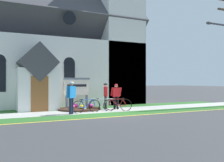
# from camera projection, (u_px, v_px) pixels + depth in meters

# --- Properties ---
(ground) EXTENTS (140.00, 140.00, 0.00)m
(ground) POSITION_uv_depth(u_px,v_px,m) (85.00, 107.00, 17.31)
(ground) COLOR #3D3D3F
(sidewalk_slab) EXTENTS (32.00, 2.07, 0.01)m
(sidewalk_slab) POSITION_uv_depth(u_px,v_px,m) (82.00, 112.00, 14.67)
(sidewalk_slab) COLOR #B7B5AD
(sidewalk_slab) RESTS_ON ground
(grass_verge) EXTENTS (32.00, 1.51, 0.01)m
(grass_verge) POSITION_uv_depth(u_px,v_px,m) (94.00, 115.00, 13.06)
(grass_verge) COLOR #2D6628
(grass_verge) RESTS_ON ground
(church_lawn) EXTENTS (24.00, 1.67, 0.01)m
(church_lawn) POSITION_uv_depth(u_px,v_px,m) (73.00, 109.00, 16.35)
(church_lawn) COLOR #2D6628
(church_lawn) RESTS_ON ground
(curb_paint_stripe) EXTENTS (28.00, 0.16, 0.01)m
(curb_paint_stripe) POSITION_uv_depth(u_px,v_px,m) (101.00, 118.00, 12.25)
(curb_paint_stripe) COLOR yellow
(curb_paint_stripe) RESTS_ON ground
(church_building) EXTENTS (13.06, 11.71, 13.70)m
(church_building) POSITION_uv_depth(u_px,v_px,m) (60.00, 45.00, 21.39)
(church_building) COLOR white
(church_building) RESTS_ON ground
(church_sign) EXTENTS (1.79, 0.25, 2.03)m
(church_sign) POSITION_uv_depth(u_px,v_px,m) (77.00, 88.00, 16.14)
(church_sign) COLOR slate
(church_sign) RESTS_ON ground
(flower_bed) EXTENTS (2.70, 2.70, 0.34)m
(flower_bed) POSITION_uv_depth(u_px,v_px,m) (79.00, 109.00, 15.73)
(flower_bed) COLOR #382319
(flower_bed) RESTS_ON ground
(bicycle_yellow) EXTENTS (1.71, 0.51, 0.80)m
(bicycle_yellow) POSITION_uv_depth(u_px,v_px,m) (118.00, 105.00, 15.03)
(bicycle_yellow) COLOR black
(bicycle_yellow) RESTS_ON ground
(bicycle_blue) EXTENTS (1.78, 0.27, 0.81)m
(bicycle_blue) POSITION_uv_depth(u_px,v_px,m) (87.00, 106.00, 14.21)
(bicycle_blue) COLOR black
(bicycle_blue) RESTS_ON ground
(bicycle_red) EXTENTS (1.77, 0.26, 0.77)m
(bicycle_red) POSITION_uv_depth(u_px,v_px,m) (102.00, 104.00, 15.36)
(bicycle_red) COLOR black
(bicycle_red) RESTS_ON ground
(cyclist_in_blue_jersey) EXTENTS (0.62, 0.42, 1.63)m
(cyclist_in_blue_jersey) POSITION_uv_depth(u_px,v_px,m) (116.00, 95.00, 15.97)
(cyclist_in_blue_jersey) COLOR black
(cyclist_in_blue_jersey) RESTS_ON ground
(cyclist_in_orange_jersey) EXTENTS (0.35, 0.65, 1.67)m
(cyclist_in_orange_jersey) POSITION_uv_depth(u_px,v_px,m) (106.00, 94.00, 16.15)
(cyclist_in_orange_jersey) COLOR #2D2D33
(cyclist_in_orange_jersey) RESTS_ON ground
(cyclist_in_yellow_jersey) EXTENTS (0.61, 0.46, 1.78)m
(cyclist_in_yellow_jersey) POSITION_uv_depth(u_px,v_px,m) (71.00, 95.00, 13.55)
(cyclist_in_yellow_jersey) COLOR #191E38
(cyclist_in_yellow_jersey) RESTS_ON ground
(roadside_conifer) EXTENTS (2.86, 2.86, 6.62)m
(roadside_conifer) POSITION_uv_depth(u_px,v_px,m) (123.00, 54.00, 24.56)
(roadside_conifer) COLOR #4C3823
(roadside_conifer) RESTS_ON ground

